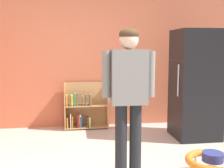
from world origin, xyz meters
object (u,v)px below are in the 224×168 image
at_px(bookshelf, 84,109).
at_px(standing_person, 129,92).
at_px(baby_walker, 212,166).
at_px(refrigerator, 196,84).

distance_m(bookshelf, standing_person, 2.35).
xyz_separation_m(bookshelf, baby_walker, (1.34, -2.30, -0.21)).
bearing_deg(bookshelf, refrigerator, -23.59).
xyz_separation_m(refrigerator, bookshelf, (-1.81, 0.79, -0.52)).
bearing_deg(bookshelf, standing_person, -79.98).
height_order(standing_person, baby_walker, standing_person).
height_order(bookshelf, standing_person, standing_person).
relative_size(refrigerator, standing_person, 1.06).
xyz_separation_m(bookshelf, standing_person, (0.39, -2.23, 0.65)).
relative_size(refrigerator, baby_walker, 2.95).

